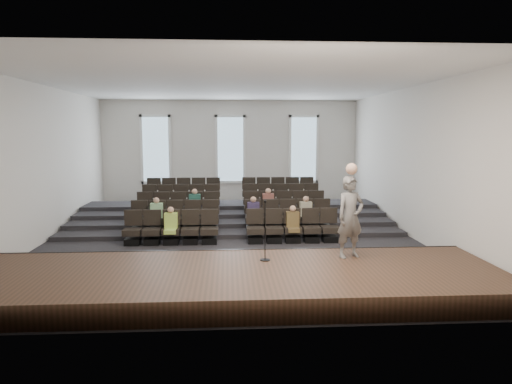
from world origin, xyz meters
TOP-DOWN VIEW (x-y plane):
  - ground at (0.00, 0.00)m, footprint 14.00×14.00m
  - ceiling at (0.00, 0.00)m, footprint 12.00×14.00m
  - wall_back at (0.00, 7.02)m, footprint 12.00×0.04m
  - wall_front at (0.00, -7.02)m, footprint 12.00×0.04m
  - wall_left at (-6.02, 0.00)m, footprint 0.04×14.00m
  - wall_right at (6.02, 0.00)m, footprint 0.04×14.00m
  - stage at (0.00, -5.10)m, footprint 11.80×3.60m
  - stage_lip at (0.00, -3.33)m, footprint 11.80×0.06m
  - risers at (0.00, 3.17)m, footprint 11.80×4.80m
  - seating_rows at (-0.00, 1.54)m, footprint 6.80×4.70m
  - windows at (0.00, 6.95)m, footprint 8.44×0.10m
  - audience at (0.10, 0.45)m, footprint 5.45×2.64m
  - speaker at (2.79, -4.18)m, footprint 0.83×0.69m
  - mic_stand at (0.73, -4.34)m, footprint 0.24×0.24m

SIDE VIEW (x-z plane):
  - ground at x=0.00m, z-range 0.00..0.00m
  - risers at x=0.00m, z-range -0.10..0.50m
  - stage at x=0.00m, z-range 0.00..0.50m
  - stage_lip at x=0.00m, z-range -0.01..0.51m
  - seating_rows at x=0.00m, z-range -0.15..1.52m
  - audience at x=0.10m, z-range 0.28..1.38m
  - mic_stand at x=0.73m, z-range 0.21..1.65m
  - speaker at x=2.79m, z-range 0.50..2.47m
  - wall_back at x=0.00m, z-range 0.00..5.00m
  - wall_front at x=0.00m, z-range 0.00..5.00m
  - wall_left at x=-6.02m, z-range 0.00..5.00m
  - wall_right at x=6.02m, z-range 0.00..5.00m
  - windows at x=0.00m, z-range 1.08..4.32m
  - ceiling at x=0.00m, z-range 5.00..5.02m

